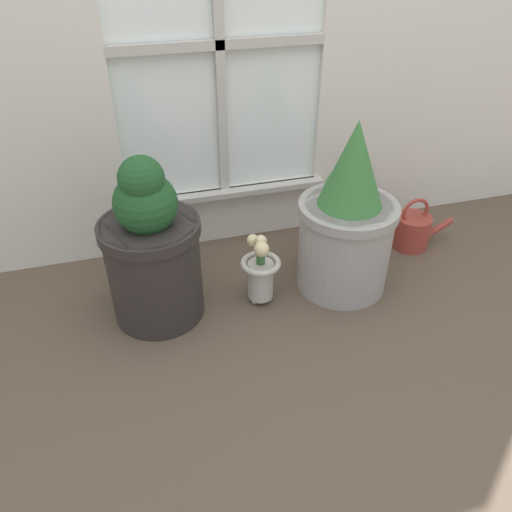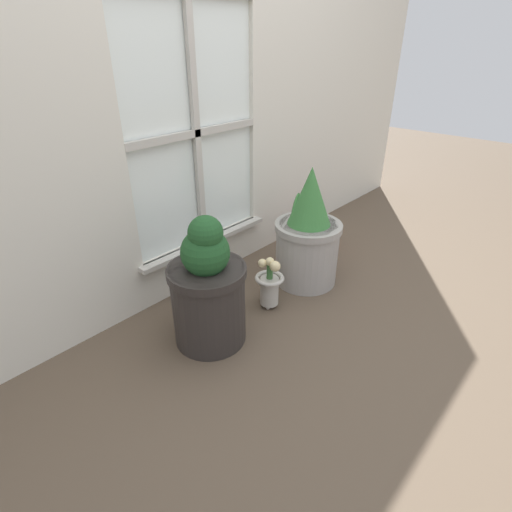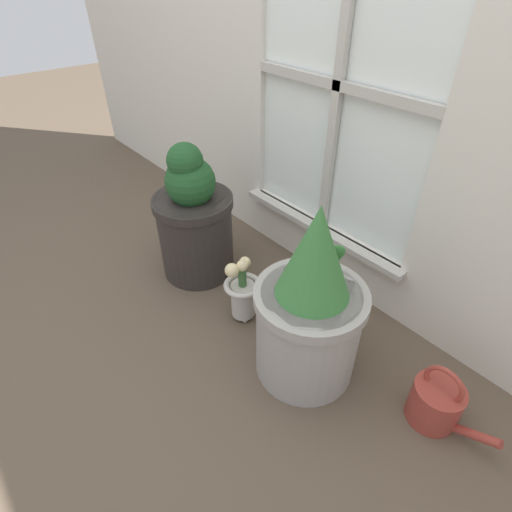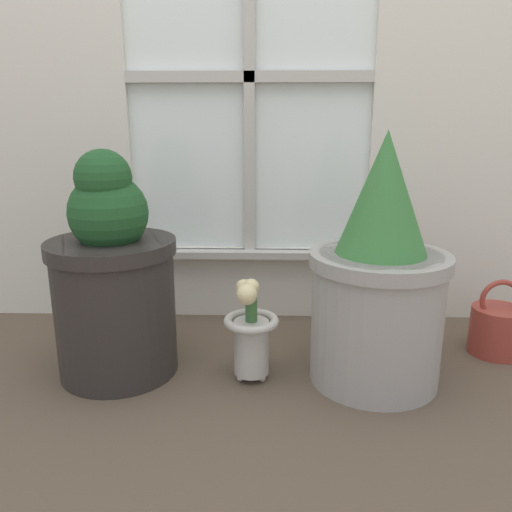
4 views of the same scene
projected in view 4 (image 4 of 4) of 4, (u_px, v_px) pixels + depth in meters
ground_plane at (241, 410)px, 1.23m from camera, size 10.00×10.00×0.00m
potted_plant_left at (113, 281)px, 1.36m from camera, size 0.35×0.35×0.62m
potted_plant_right at (378, 281)px, 1.31m from camera, size 0.37×0.37×0.67m
flower_vase at (251, 332)px, 1.35m from camera, size 0.15×0.15×0.29m
watering_can at (498, 329)px, 1.52m from camera, size 0.28×0.16×0.24m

